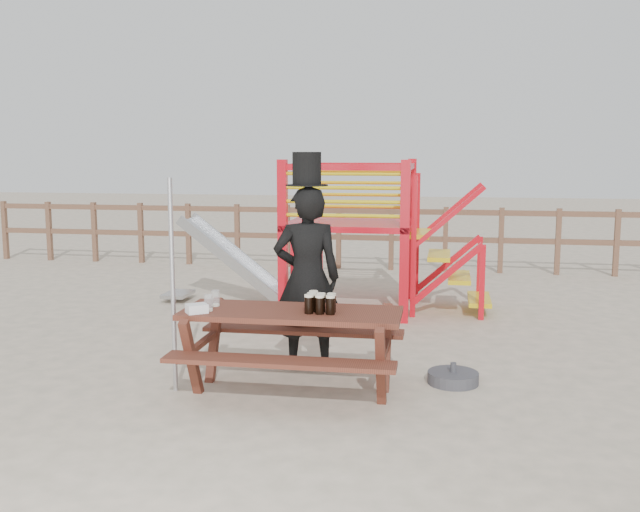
{
  "coord_description": "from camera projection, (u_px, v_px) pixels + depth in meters",
  "views": [
    {
      "loc": [
        1.54,
        -6.28,
        2.18
      ],
      "look_at": [
        0.26,
        0.8,
        1.14
      ],
      "focal_mm": 40.0,
      "sensor_mm": 36.0,
      "label": 1
    }
  ],
  "objects": [
    {
      "name": "ground",
      "position": [
        278.0,
        387.0,
        6.7
      ],
      "size": [
        60.0,
        60.0,
        0.0
      ],
      "primitive_type": "plane",
      "color": "beige",
      "rests_on": "ground"
    },
    {
      "name": "back_fence",
      "position": [
        365.0,
        231.0,
        13.41
      ],
      "size": [
        15.09,
        0.09,
        1.2
      ],
      "color": "brown",
      "rests_on": "ground"
    },
    {
      "name": "playground_fort",
      "position": [
        346.0,
        233.0,
        10.02
      ],
      "size": [
        4.71,
        1.84,
        2.1
      ],
      "color": "red",
      "rests_on": "ground"
    },
    {
      "name": "picnic_table",
      "position": [
        292.0,
        341.0,
        6.5
      ],
      "size": [
        2.0,
        1.39,
        0.77
      ],
      "rotation": [
        0.0,
        0.0,
        0.01
      ],
      "color": "maroon",
      "rests_on": "ground"
    },
    {
      "name": "man_with_hat",
      "position": [
        307.0,
        273.0,
        7.18
      ],
      "size": [
        0.77,
        0.6,
        2.2
      ],
      "rotation": [
        0.0,
        0.0,
        3.39
      ],
      "color": "black",
      "rests_on": "ground"
    },
    {
      "name": "metal_pole",
      "position": [
        173.0,
        286.0,
        6.46
      ],
      "size": [
        0.04,
        0.04,
        1.97
      ],
      "primitive_type": "cylinder",
      "color": "#B2B2B7",
      "rests_on": "ground"
    },
    {
      "name": "parasol_base",
      "position": [
        453.0,
        378.0,
        6.8
      ],
      "size": [
        0.49,
        0.49,
        0.21
      ],
      "color": "#3B3B40",
      "rests_on": "ground"
    },
    {
      "name": "paper_bag",
      "position": [
        197.0,
        309.0,
        6.35
      ],
      "size": [
        0.23,
        0.22,
        0.08
      ],
      "primitive_type": "cube",
      "rotation": [
        0.0,
        0.0,
        0.63
      ],
      "color": "white",
      "rests_on": "picnic_table"
    },
    {
      "name": "stout_pints",
      "position": [
        320.0,
        303.0,
        6.36
      ],
      "size": [
        0.28,
        0.26,
        0.17
      ],
      "color": "black",
      "rests_on": "picnic_table"
    },
    {
      "name": "empty_glasses",
      "position": [
        212.0,
        301.0,
        6.53
      ],
      "size": [
        0.08,
        0.29,
        0.15
      ],
      "color": "silver",
      "rests_on": "picnic_table"
    }
  ]
}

